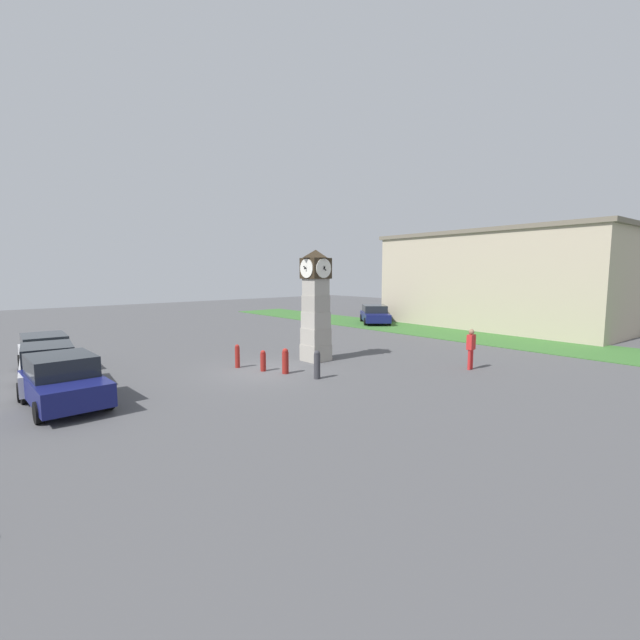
{
  "coord_description": "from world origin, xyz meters",
  "views": [
    {
      "loc": [
        15.13,
        -9.96,
        4.25
      ],
      "look_at": [
        -0.12,
        3.26,
        1.97
      ],
      "focal_mm": 24.0,
      "sensor_mm": 36.0,
      "label": 1
    }
  ],
  "objects_px": {
    "car_near_tower": "(48,367)",
    "pedestrian_near_bench": "(471,346)",
    "bollard_mid_row": "(285,361)",
    "car_navy_sedan": "(45,353)",
    "bollard_near_tower": "(317,364)",
    "bollard_far_row": "(263,361)",
    "car_by_building": "(64,381)",
    "car_far_lot": "(375,314)",
    "clock_tower": "(316,306)",
    "bollard_end_row": "(237,356)"
  },
  "relations": [
    {
      "from": "car_near_tower",
      "to": "pedestrian_near_bench",
      "type": "height_order",
      "value": "pedestrian_near_bench"
    },
    {
      "from": "bollard_mid_row",
      "to": "car_navy_sedan",
      "type": "height_order",
      "value": "car_navy_sedan"
    },
    {
      "from": "bollard_near_tower",
      "to": "bollard_far_row",
      "type": "xyz_separation_m",
      "value": [
        -2.54,
        -0.89,
        -0.12
      ]
    },
    {
      "from": "bollard_near_tower",
      "to": "car_by_building",
      "type": "height_order",
      "value": "car_by_building"
    },
    {
      "from": "car_near_tower",
      "to": "pedestrian_near_bench",
      "type": "distance_m",
      "value": 16.79
    },
    {
      "from": "bollard_far_row",
      "to": "car_near_tower",
      "type": "height_order",
      "value": "car_near_tower"
    },
    {
      "from": "bollard_near_tower",
      "to": "car_near_tower",
      "type": "bearing_deg",
      "value": -122.71
    },
    {
      "from": "car_by_building",
      "to": "car_far_lot",
      "type": "relative_size",
      "value": 0.86
    },
    {
      "from": "clock_tower",
      "to": "bollard_mid_row",
      "type": "relative_size",
      "value": 4.93
    },
    {
      "from": "clock_tower",
      "to": "car_far_lot",
      "type": "height_order",
      "value": "clock_tower"
    },
    {
      "from": "bollard_far_row",
      "to": "bollard_end_row",
      "type": "distance_m",
      "value": 1.4
    },
    {
      "from": "car_far_lot",
      "to": "pedestrian_near_bench",
      "type": "distance_m",
      "value": 16.9
    },
    {
      "from": "bollard_near_tower",
      "to": "car_navy_sedan",
      "type": "height_order",
      "value": "car_navy_sedan"
    },
    {
      "from": "bollard_far_row",
      "to": "bollard_end_row",
      "type": "xyz_separation_m",
      "value": [
        -1.31,
        -0.5,
        0.07
      ]
    },
    {
      "from": "car_far_lot",
      "to": "bollard_far_row",
      "type": "bearing_deg",
      "value": -63.14
    },
    {
      "from": "bollard_near_tower",
      "to": "car_near_tower",
      "type": "xyz_separation_m",
      "value": [
        -5.36,
        -8.34,
        0.22
      ]
    },
    {
      "from": "car_by_building",
      "to": "car_far_lot",
      "type": "distance_m",
      "value": 25.3
    },
    {
      "from": "bollard_end_row",
      "to": "car_far_lot",
      "type": "xyz_separation_m",
      "value": [
        -7.03,
        16.96,
        0.24
      ]
    },
    {
      "from": "car_by_building",
      "to": "car_far_lot",
      "type": "xyz_separation_m",
      "value": [
        -8.27,
        23.91,
        -0.04
      ]
    },
    {
      "from": "bollard_mid_row",
      "to": "pedestrian_near_bench",
      "type": "bearing_deg",
      "value": 54.52
    },
    {
      "from": "bollard_near_tower",
      "to": "car_by_building",
      "type": "relative_size",
      "value": 0.29
    },
    {
      "from": "bollard_near_tower",
      "to": "car_far_lot",
      "type": "relative_size",
      "value": 0.25
    },
    {
      "from": "bollard_near_tower",
      "to": "bollard_mid_row",
      "type": "relative_size",
      "value": 1.07
    },
    {
      "from": "bollard_end_row",
      "to": "car_navy_sedan",
      "type": "bearing_deg",
      "value": -125.33
    },
    {
      "from": "bollard_far_row",
      "to": "car_near_tower",
      "type": "distance_m",
      "value": 7.97
    },
    {
      "from": "bollard_near_tower",
      "to": "car_by_building",
      "type": "distance_m",
      "value": 8.74
    },
    {
      "from": "bollard_far_row",
      "to": "car_navy_sedan",
      "type": "relative_size",
      "value": 0.2
    },
    {
      "from": "car_navy_sedan",
      "to": "pedestrian_near_bench",
      "type": "xyz_separation_m",
      "value": [
        11.65,
        14.11,
        0.23
      ]
    },
    {
      "from": "clock_tower",
      "to": "car_navy_sedan",
      "type": "bearing_deg",
      "value": -119.55
    },
    {
      "from": "bollard_near_tower",
      "to": "car_far_lot",
      "type": "xyz_separation_m",
      "value": [
        -10.87,
        15.58,
        0.19
      ]
    },
    {
      "from": "bollard_near_tower",
      "to": "bollard_far_row",
      "type": "height_order",
      "value": "bollard_near_tower"
    },
    {
      "from": "bollard_near_tower",
      "to": "bollard_end_row",
      "type": "bearing_deg",
      "value": -160.19
    },
    {
      "from": "bollard_mid_row",
      "to": "bollard_end_row",
      "type": "relative_size",
      "value": 1.02
    },
    {
      "from": "car_near_tower",
      "to": "car_by_building",
      "type": "bearing_deg",
      "value": -0.02
    },
    {
      "from": "clock_tower",
      "to": "bollard_near_tower",
      "type": "relative_size",
      "value": 4.59
    },
    {
      "from": "bollard_end_row",
      "to": "bollard_far_row",
      "type": "bearing_deg",
      "value": 20.81
    },
    {
      "from": "bollard_end_row",
      "to": "clock_tower",
      "type": "bearing_deg",
      "value": 72.79
    },
    {
      "from": "bollard_mid_row",
      "to": "bollard_end_row",
      "type": "height_order",
      "value": "bollard_mid_row"
    },
    {
      "from": "pedestrian_near_bench",
      "to": "car_by_building",
      "type": "bearing_deg",
      "value": -111.66
    },
    {
      "from": "bollard_end_row",
      "to": "pedestrian_near_bench",
      "type": "relative_size",
      "value": 0.59
    },
    {
      "from": "bollard_end_row",
      "to": "bollard_mid_row",
      "type": "bearing_deg",
      "value": 22.43
    },
    {
      "from": "car_by_building",
      "to": "car_far_lot",
      "type": "height_order",
      "value": "car_by_building"
    },
    {
      "from": "car_navy_sedan",
      "to": "car_far_lot",
      "type": "bearing_deg",
      "value": 95.73
    },
    {
      "from": "car_near_tower",
      "to": "car_far_lot",
      "type": "xyz_separation_m",
      "value": [
        -5.52,
        23.91,
        -0.03
      ]
    },
    {
      "from": "pedestrian_near_bench",
      "to": "car_far_lot",
      "type": "bearing_deg",
      "value": 146.05
    },
    {
      "from": "bollard_far_row",
      "to": "car_by_building",
      "type": "bearing_deg",
      "value": -90.53
    },
    {
      "from": "bollard_mid_row",
      "to": "clock_tower",
      "type": "bearing_deg",
      "value": 113.72
    },
    {
      "from": "bollard_end_row",
      "to": "car_by_building",
      "type": "height_order",
      "value": "car_by_building"
    },
    {
      "from": "car_navy_sedan",
      "to": "car_near_tower",
      "type": "relative_size",
      "value": 1.02
    },
    {
      "from": "bollard_end_row",
      "to": "car_near_tower",
      "type": "xyz_separation_m",
      "value": [
        -1.51,
        -6.95,
        0.27
      ]
    }
  ]
}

